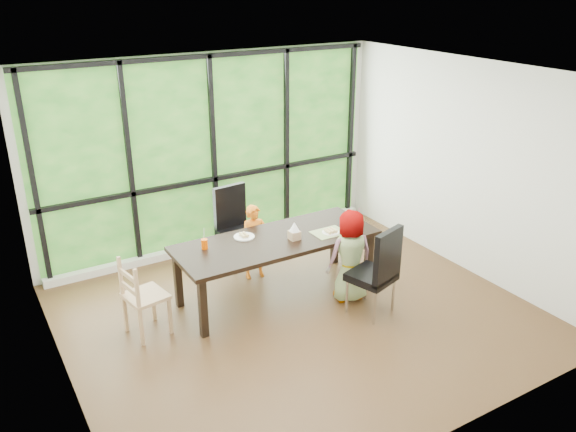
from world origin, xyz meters
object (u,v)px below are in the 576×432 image
at_px(chair_window_leather, 238,228).
at_px(chair_interior_leather, 372,270).
at_px(orange_cup, 204,244).
at_px(dining_table, 277,267).
at_px(child_toddler, 255,242).
at_px(tissue_box, 294,235).
at_px(chair_end_beech, 146,296).
at_px(white_mug, 352,215).
at_px(plate_near, 331,232).
at_px(plate_far, 244,237).
at_px(green_cup, 358,224).
at_px(child_older, 351,256).

xyz_separation_m(chair_window_leather, chair_interior_leather, (0.77, -1.81, 0.00)).
bearing_deg(orange_cup, dining_table, -12.10).
xyz_separation_m(child_toddler, tissue_box, (0.17, -0.67, 0.31)).
relative_size(chair_end_beech, white_mug, 11.00).
distance_m(plate_near, tissue_box, 0.47).
distance_m(chair_interior_leather, plate_far, 1.53).
bearing_deg(tissue_box, dining_table, 145.65).
relative_size(orange_cup, green_cup, 0.86).
bearing_deg(plate_far, dining_table, -36.00).
bearing_deg(tissue_box, child_older, -36.58).
xyz_separation_m(chair_end_beech, plate_far, (1.29, 0.21, 0.31)).
distance_m(chair_interior_leather, chair_end_beech, 2.49).
height_order(chair_window_leather, plate_far, chair_window_leather).
distance_m(child_toddler, orange_cup, 0.96).
xyz_separation_m(child_older, orange_cup, (-1.54, 0.70, 0.24)).
relative_size(orange_cup, tissue_box, 0.96).
bearing_deg(chair_interior_leather, child_older, -105.16).
distance_m(child_toddler, child_older, 1.29).
bearing_deg(white_mug, chair_window_leather, 143.58).
xyz_separation_m(green_cup, tissue_box, (-0.81, 0.14, -0.02)).
relative_size(dining_table, plate_far, 9.75).
distance_m(chair_window_leather, green_cup, 1.60).
bearing_deg(chair_window_leather, child_toddler, -90.07).
bearing_deg(plate_near, chair_window_leather, 121.27).
relative_size(chair_end_beech, child_older, 0.80).
bearing_deg(green_cup, child_toddler, 140.31).
height_order(plate_far, orange_cup, orange_cup).
relative_size(dining_table, green_cup, 17.85).
xyz_separation_m(green_cup, white_mug, (0.15, 0.32, -0.03)).
height_order(child_toddler, white_mug, child_toddler).
bearing_deg(plate_near, child_older, -77.08).
distance_m(plate_far, orange_cup, 0.52).
xyz_separation_m(child_older, green_cup, (0.27, 0.26, 0.25)).
relative_size(child_toddler, green_cup, 7.21).
height_order(dining_table, chair_interior_leather, chair_interior_leather).
height_order(plate_far, white_mug, white_mug).
relative_size(orange_cup, white_mug, 1.41).
xyz_separation_m(chair_window_leather, child_toddler, (0.04, -0.37, -0.05)).
height_order(plate_near, green_cup, green_cup).
relative_size(dining_table, chair_window_leather, 2.23).
distance_m(chair_window_leather, plate_far, 0.78).
xyz_separation_m(orange_cup, green_cup, (1.81, -0.44, 0.01)).
xyz_separation_m(dining_table, green_cup, (0.99, -0.26, 0.44)).
relative_size(chair_end_beech, tissue_box, 7.49).
distance_m(chair_window_leather, tissue_box, 1.10).
bearing_deg(child_older, green_cup, -126.79).
height_order(chair_end_beech, child_older, child_older).
xyz_separation_m(dining_table, plate_near, (0.64, -0.19, 0.38)).
bearing_deg(chair_end_beech, tissue_box, -104.65).
bearing_deg(child_older, child_toddler, -46.18).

